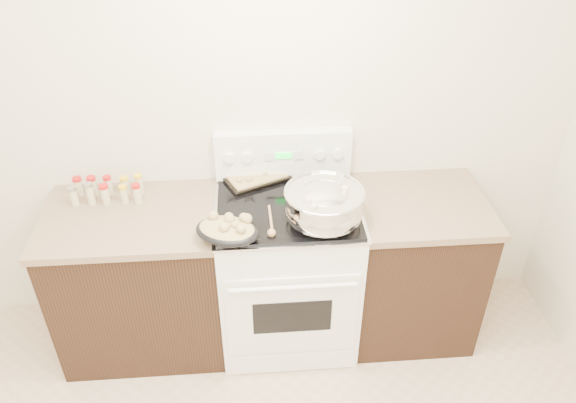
{
  "coord_description": "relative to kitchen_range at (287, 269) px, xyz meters",
  "views": [
    {
      "loc": [
        0.16,
        -1.0,
        2.66
      ],
      "look_at": [
        0.35,
        1.37,
        1.0
      ],
      "focal_mm": 35.0,
      "sensor_mm": 36.0,
      "label": 1
    }
  ],
  "objects": [
    {
      "name": "room_shell",
      "position": [
        -0.35,
        -1.42,
        1.21
      ],
      "size": [
        4.1,
        3.6,
        2.75
      ],
      "color": "beige",
      "rests_on": "ground"
    },
    {
      "name": "wooden_spoon",
      "position": [
        -0.1,
        -0.21,
        0.46
      ],
      "size": [
        0.04,
        0.26,
        0.04
      ],
      "color": "tan",
      "rests_on": "kitchen_range"
    },
    {
      "name": "baking_sheet",
      "position": [
        -0.16,
        0.27,
        0.47
      ],
      "size": [
        0.42,
        0.37,
        0.06
      ],
      "color": "black",
      "rests_on": "kitchen_range"
    },
    {
      "name": "blue_ladle",
      "position": [
        0.23,
        -0.13,
        0.49
      ],
      "size": [
        0.16,
        0.27,
        0.11
      ],
      "color": "#8CC3D1",
      "rests_on": "kitchen_range"
    },
    {
      "name": "spice_jars",
      "position": [
        -0.97,
        0.17,
        0.49
      ],
      "size": [
        0.38,
        0.15,
        0.13
      ],
      "color": "#BFB28C",
      "rests_on": "counter_left"
    },
    {
      "name": "counter_right",
      "position": [
        0.73,
        0.01,
        -0.03
      ],
      "size": [
        0.73,
        0.67,
        0.92
      ],
      "color": "black",
      "rests_on": "ground"
    },
    {
      "name": "kitchen_range",
      "position": [
        0.0,
        0.0,
        0.0
      ],
      "size": [
        0.78,
        0.73,
        1.22
      ],
      "color": "white",
      "rests_on": "ground"
    },
    {
      "name": "roasting_pan",
      "position": [
        -0.31,
        -0.26,
        0.5
      ],
      "size": [
        0.38,
        0.33,
        0.12
      ],
      "color": "black",
      "rests_on": "kitchen_range"
    },
    {
      "name": "mixing_bowl",
      "position": [
        0.17,
        -0.16,
        0.55
      ],
      "size": [
        0.47,
        0.47,
        0.24
      ],
      "color": "silver",
      "rests_on": "kitchen_range"
    },
    {
      "name": "counter_left",
      "position": [
        -0.83,
        0.01,
        -0.03
      ],
      "size": [
        0.93,
        0.67,
        0.92
      ],
      "color": "black",
      "rests_on": "ground"
    }
  ]
}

